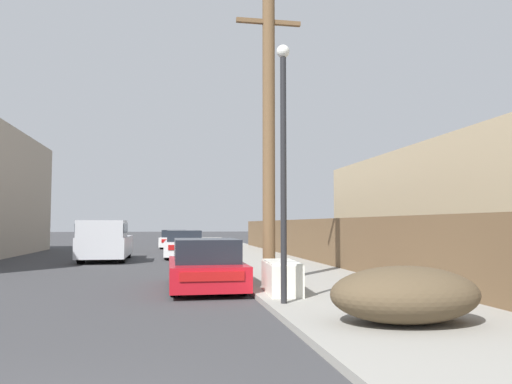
# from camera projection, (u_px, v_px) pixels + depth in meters

# --- Properties ---
(sidewalk_curb) EXTENTS (4.20, 63.00, 0.12)m
(sidewalk_curb) POSITION_uv_depth(u_px,v_px,m) (242.00, 253.00, 27.14)
(sidewalk_curb) COLOR gray
(sidewalk_curb) RESTS_ON ground
(discarded_fridge) EXTENTS (0.80, 1.84, 0.73)m
(discarded_fridge) POSITION_uv_depth(u_px,v_px,m) (281.00, 277.00, 11.09)
(discarded_fridge) COLOR silver
(discarded_fridge) RESTS_ON sidewalk_curb
(parked_sports_car_red) EXTENTS (1.81, 4.19, 1.28)m
(parked_sports_car_red) POSITION_uv_depth(u_px,v_px,m) (205.00, 266.00, 12.67)
(parked_sports_car_red) COLOR red
(parked_sports_car_red) RESTS_ON ground
(car_parked_mid) EXTENTS (1.96, 4.42, 1.35)m
(car_parked_mid) POSITION_uv_depth(u_px,v_px,m) (184.00, 245.00, 24.58)
(car_parked_mid) COLOR silver
(car_parked_mid) RESTS_ON ground
(car_parked_far) EXTENTS (2.10, 4.35, 1.26)m
(car_parked_far) POSITION_uv_depth(u_px,v_px,m) (174.00, 239.00, 34.62)
(car_parked_far) COLOR silver
(car_parked_far) RESTS_ON ground
(pickup_truck) EXTENTS (2.02, 5.21, 1.81)m
(pickup_truck) POSITION_uv_depth(u_px,v_px,m) (105.00, 241.00, 22.21)
(pickup_truck) COLOR silver
(pickup_truck) RESTS_ON ground
(utility_pole) EXTENTS (1.80, 0.34, 7.89)m
(utility_pole) POSITION_uv_depth(u_px,v_px,m) (269.00, 132.00, 13.55)
(utility_pole) COLOR brown
(utility_pole) RESTS_ON sidewalk_curb
(street_lamp) EXTENTS (0.26, 0.26, 5.10)m
(street_lamp) POSITION_uv_depth(u_px,v_px,m) (283.00, 153.00, 9.81)
(street_lamp) COLOR #232326
(street_lamp) RESTS_ON sidewalk_curb
(brush_pile) EXTENTS (2.37, 1.67, 0.88)m
(brush_pile) POSITION_uv_depth(u_px,v_px,m) (405.00, 294.00, 7.71)
(brush_pile) COLOR brown
(brush_pile) RESTS_ON sidewalk_curb
(wooden_fence) EXTENTS (0.08, 31.76, 1.74)m
(wooden_fence) POSITION_uv_depth(u_px,v_px,m) (307.00, 239.00, 21.66)
(wooden_fence) COLOR brown
(wooden_fence) RESTS_ON sidewalk_curb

